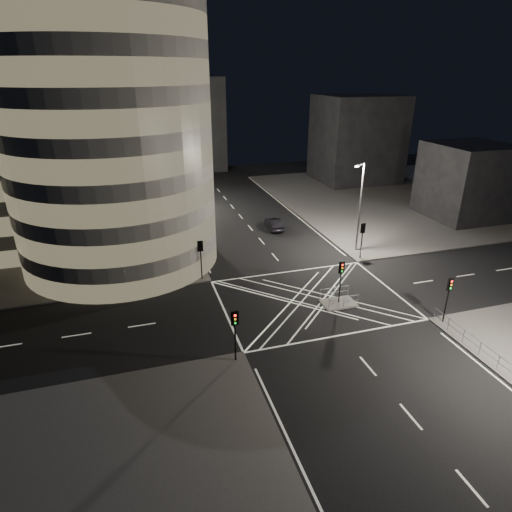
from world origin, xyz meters
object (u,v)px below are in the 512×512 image
object	(u,v)px
traffic_signal_nl	(235,327)
street_lamp_left_near	(185,212)
central_island	(338,303)
traffic_signal_fr	(362,234)
traffic_signal_nr	(449,292)
traffic_signal_fl	(201,253)
street_lamp_right_far	(360,205)
street_lamp_left_far	(167,175)
traffic_signal_island	(341,275)
sedan	(274,224)

from	to	relation	value
traffic_signal_nl	street_lamp_left_near	distance (m)	18.99
traffic_signal_nl	central_island	bearing A→B (deg)	26.14
traffic_signal_fr	traffic_signal_nr	distance (m)	13.60
traffic_signal_fl	traffic_signal_fr	distance (m)	17.60
street_lamp_right_far	street_lamp_left_far	bearing A→B (deg)	131.94
central_island	street_lamp_left_far	distance (m)	33.95
traffic_signal_fl	traffic_signal_nr	xyz separation A→B (m)	(17.60, -13.60, 0.00)
traffic_signal_nr	street_lamp_left_near	world-z (taller)	street_lamp_left_near
traffic_signal_island	sedan	world-z (taller)	traffic_signal_island
traffic_signal_island	street_lamp_left_far	size ratio (longest dim) A/B	0.40
traffic_signal_island	central_island	bearing A→B (deg)	0.00
central_island	street_lamp_right_far	size ratio (longest dim) A/B	0.30
traffic_signal_nl	street_lamp_left_far	xyz separation A→B (m)	(-0.64, 36.80, 2.63)
traffic_signal_fr	street_lamp_right_far	world-z (taller)	street_lamp_right_far
street_lamp_right_far	sedan	world-z (taller)	street_lamp_right_far
street_lamp_left_far	sedan	xyz separation A→B (m)	(12.23, -11.35, -4.81)
central_island	traffic_signal_nl	xyz separation A→B (m)	(-10.80, -5.30, 2.84)
street_lamp_left_near	traffic_signal_island	bearing A→B (deg)	-49.73
traffic_signal_nl	traffic_signal_island	distance (m)	12.03
traffic_signal_nl	street_lamp_right_far	bearing A→B (deg)	40.91
central_island	traffic_signal_nr	bearing A→B (deg)	-37.93
traffic_signal_nl	traffic_signal_nr	bearing A→B (deg)	0.00
traffic_signal_nl	traffic_signal_island	world-z (taller)	same
traffic_signal_fl	traffic_signal_island	xyz separation A→B (m)	(10.80, -8.30, 0.00)
traffic_signal_nl	traffic_signal_fr	bearing A→B (deg)	37.69
traffic_signal_fr	traffic_signal_island	size ratio (longest dim) A/B	1.00
central_island	traffic_signal_nr	distance (m)	9.08
street_lamp_left_far	street_lamp_right_far	size ratio (longest dim) A/B	1.00
traffic_signal_nl	sedan	size ratio (longest dim) A/B	0.91
central_island	street_lamp_left_near	distance (m)	18.52
street_lamp_left_near	sedan	distance (m)	14.73
traffic_signal_island	street_lamp_right_far	xyz separation A→B (m)	(7.44, 10.50, 2.63)
sedan	traffic_signal_nr	bearing A→B (deg)	106.83
central_island	sedan	size ratio (longest dim) A/B	0.68
traffic_signal_nr	sedan	distance (m)	26.24
street_lamp_left_near	sedan	size ratio (longest dim) A/B	2.27
central_island	traffic_signal_fl	world-z (taller)	traffic_signal_fl
street_lamp_right_far	traffic_signal_island	bearing A→B (deg)	-125.30
central_island	traffic_signal_island	xyz separation A→B (m)	(0.00, 0.00, 2.84)
central_island	traffic_signal_nl	bearing A→B (deg)	-153.86
central_island	street_lamp_left_near	bearing A→B (deg)	130.27
central_island	street_lamp_right_far	bearing A→B (deg)	54.70
street_lamp_left_near	street_lamp_left_far	size ratio (longest dim) A/B	1.00
central_island	street_lamp_left_near	xyz separation A→B (m)	(-11.44, 13.50, 5.47)
street_lamp_right_far	sedan	distance (m)	12.67
traffic_signal_island	street_lamp_right_far	distance (m)	13.13
traffic_signal_nr	traffic_signal_island	world-z (taller)	same
traffic_signal_fr	sedan	distance (m)	13.47
street_lamp_left_near	street_lamp_right_far	world-z (taller)	same
traffic_signal_nl	traffic_signal_fr	distance (m)	22.24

